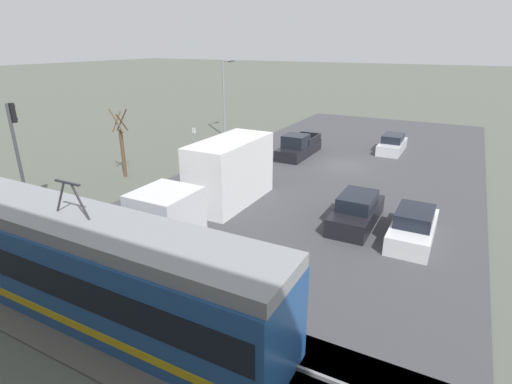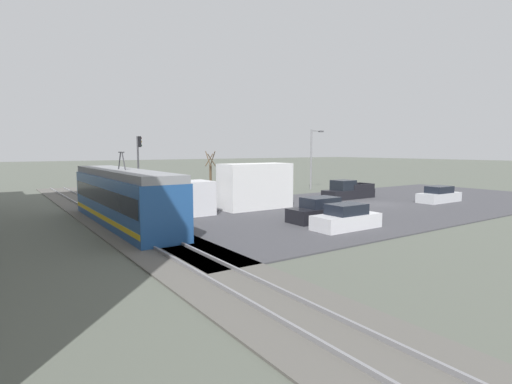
# 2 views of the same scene
# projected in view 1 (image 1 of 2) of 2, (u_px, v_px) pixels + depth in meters

# --- Properties ---
(ground_plane) EXTENTS (320.00, 320.00, 0.00)m
(ground_plane) POSITION_uv_depth(u_px,v_px,m) (342.00, 166.00, 30.04)
(ground_plane) COLOR #565B51
(road_surface) EXTENTS (19.10, 42.63, 0.08)m
(road_surface) POSITION_uv_depth(u_px,v_px,m) (342.00, 166.00, 30.02)
(road_surface) COLOR #424247
(road_surface) RESTS_ON ground
(rail_bed) EXTENTS (63.32, 4.40, 0.22)m
(rail_bed) POSITION_uv_depth(u_px,v_px,m) (153.00, 333.00, 12.72)
(rail_bed) COLOR #5B5954
(rail_bed) RESTS_ON ground
(light_rail_tram) EXTENTS (15.10, 2.76, 4.62)m
(light_rail_tram) POSITION_uv_depth(u_px,v_px,m) (82.00, 264.00, 13.38)
(light_rail_tram) COLOR #235193
(light_rail_tram) RESTS_ON ground
(box_truck) EXTENTS (2.57, 9.89, 3.64)m
(box_truck) POSITION_uv_depth(u_px,v_px,m) (217.00, 181.00, 21.51)
(box_truck) COLOR silver
(box_truck) RESTS_ON ground
(pickup_truck) EXTENTS (1.92, 5.54, 1.82)m
(pickup_truck) POSITION_uv_depth(u_px,v_px,m) (298.00, 147.00, 32.34)
(pickup_truck) COLOR black
(pickup_truck) RESTS_ON ground
(sedan_car_0) EXTENTS (1.83, 4.39, 1.51)m
(sedan_car_0) POSITION_uv_depth(u_px,v_px,m) (413.00, 227.00, 18.50)
(sedan_car_0) COLOR silver
(sedan_car_0) RESTS_ON ground
(sedan_car_1) EXTENTS (1.78, 4.52, 1.45)m
(sedan_car_1) POSITION_uv_depth(u_px,v_px,m) (392.00, 144.00, 33.57)
(sedan_car_1) COLOR silver
(sedan_car_1) RESTS_ON ground
(sedan_car_2) EXTENTS (1.88, 4.52, 1.60)m
(sedan_car_2) POSITION_uv_depth(u_px,v_px,m) (356.00, 212.00, 20.11)
(sedan_car_2) COLOR black
(sedan_car_2) RESTS_ON ground
(traffic_light_pole) EXTENTS (0.28, 0.47, 5.99)m
(traffic_light_pole) POSITION_uv_depth(u_px,v_px,m) (17.00, 147.00, 19.97)
(traffic_light_pole) COLOR #47474C
(traffic_light_pole) RESTS_ON ground
(street_tree) EXTENTS (1.11, 0.92, 4.68)m
(street_tree) POSITION_uv_depth(u_px,v_px,m) (122.00, 147.00, 26.97)
(street_tree) COLOR brown
(street_tree) RESTS_ON ground
(street_lamp_near_crossing) EXTENTS (0.36, 1.95, 7.22)m
(street_lamp_near_crossing) POSITION_uv_depth(u_px,v_px,m) (225.00, 92.00, 38.36)
(street_lamp_near_crossing) COLOR gray
(street_lamp_near_crossing) RESTS_ON ground
(no_parking_sign) EXTENTS (0.32, 0.08, 2.10)m
(no_parking_sign) POSITION_uv_depth(u_px,v_px,m) (194.00, 138.00, 33.26)
(no_parking_sign) COLOR gray
(no_parking_sign) RESTS_ON ground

